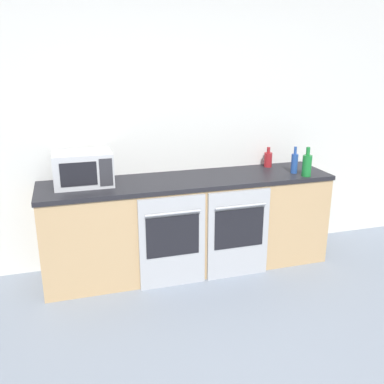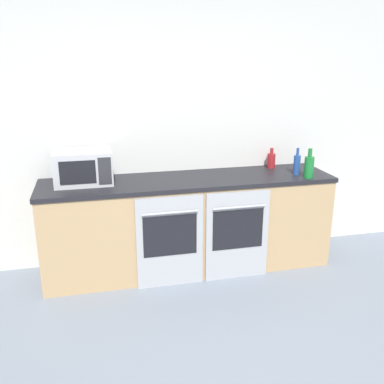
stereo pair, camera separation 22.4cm
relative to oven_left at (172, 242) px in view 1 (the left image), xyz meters
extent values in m
cube|color=silver|center=(0.24, 0.66, 0.87)|extent=(10.00, 0.06, 2.60)
cube|color=tan|center=(0.24, 0.32, 0.00)|extent=(2.69, 0.62, 0.86)
cube|color=black|center=(0.24, 0.32, 0.45)|extent=(2.71, 0.64, 0.04)
cube|color=#A8AAAF|center=(0.00, 0.00, -0.01)|extent=(0.59, 0.03, 0.84)
cube|color=black|center=(0.00, -0.02, 0.06)|extent=(0.47, 0.01, 0.37)
cylinder|color=#A8AAAF|center=(0.00, -0.04, 0.28)|extent=(0.48, 0.02, 0.02)
cube|color=#A8AAAF|center=(0.62, 0.00, -0.01)|extent=(0.59, 0.03, 0.84)
cube|color=black|center=(0.62, -0.02, 0.06)|extent=(0.47, 0.01, 0.37)
cylinder|color=#A8AAAF|center=(0.62, -0.04, 0.28)|extent=(0.48, 0.02, 0.02)
cube|color=#B7BABF|center=(-0.69, 0.40, 0.62)|extent=(0.50, 0.37, 0.29)
cube|color=black|center=(-0.74, 0.21, 0.62)|extent=(0.30, 0.01, 0.20)
cube|color=#2D2D33|center=(-0.52, 0.21, 0.62)|extent=(0.11, 0.01, 0.23)
cylinder|color=#19722D|center=(1.33, 0.09, 0.57)|extent=(0.09, 0.09, 0.20)
cylinder|color=#19722D|center=(1.33, 0.09, 0.71)|extent=(0.04, 0.04, 0.08)
cylinder|color=#234793|center=(1.28, 0.22, 0.56)|extent=(0.06, 0.06, 0.19)
cylinder|color=#234793|center=(1.28, 0.22, 0.69)|extent=(0.03, 0.03, 0.07)
cylinder|color=maroon|center=(1.14, 0.52, 0.54)|extent=(0.08, 0.08, 0.15)
cylinder|color=maroon|center=(1.14, 0.52, 0.64)|extent=(0.03, 0.03, 0.06)
camera|label=1|loc=(-0.82, -3.33, 1.54)|focal=40.00mm
camera|label=2|loc=(-0.61, -3.39, 1.54)|focal=40.00mm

